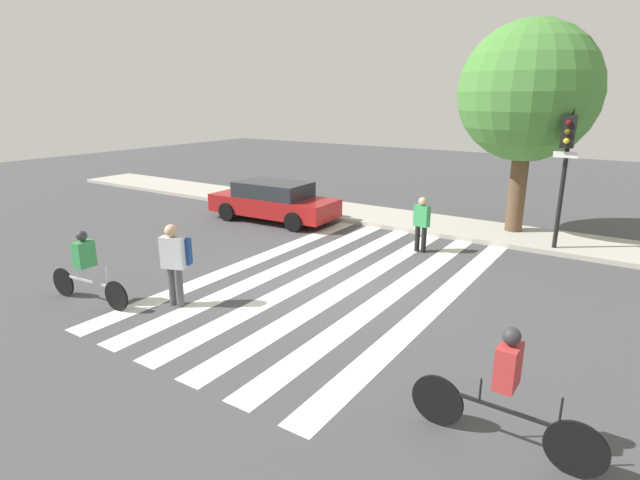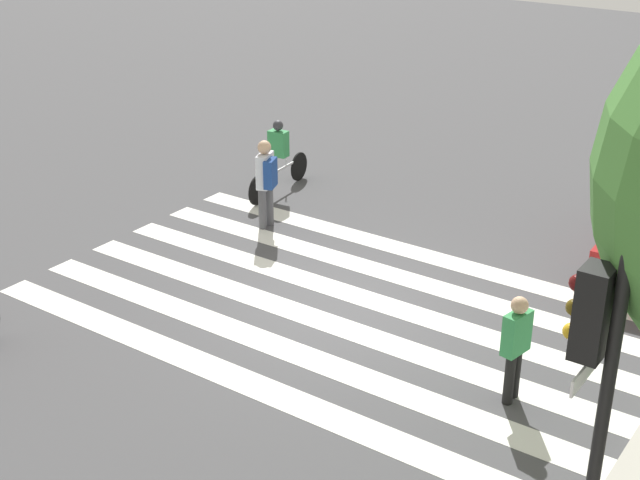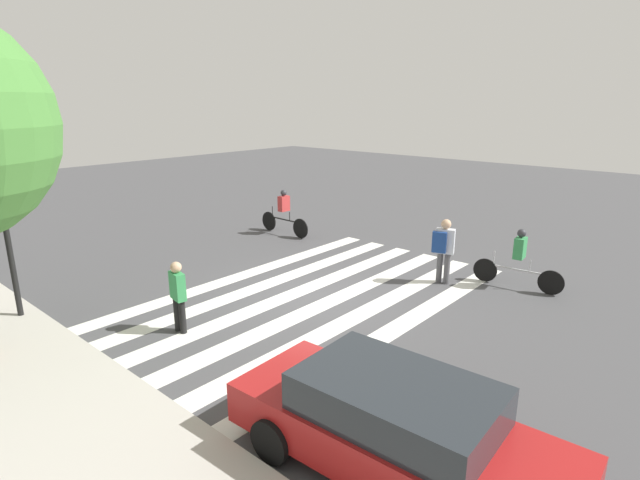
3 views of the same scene
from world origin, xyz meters
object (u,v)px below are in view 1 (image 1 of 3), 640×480
Objects in this scene: cyclist_near_curb at (86,265)px; cyclist_far_lane at (506,386)px; traffic_light at (566,153)px; street_tree at (528,93)px; pedestrian_adult_yellow_jacket at (175,259)px; car_parked_dark_suv at (273,201)px; pedestrian_child_with_backpack at (422,221)px.

cyclist_far_lane is (8.46, 0.18, 0.01)m from cyclist_near_curb.
cyclist_far_lane is (0.89, -9.04, -1.91)m from traffic_light.
street_tree reaches higher than traffic_light.
traffic_light is 1.72× the size of cyclist_near_curb.
pedestrian_adult_yellow_jacket is 0.76× the size of cyclist_near_curb.
car_parked_dark_suv is (-1.32, 7.86, -0.15)m from cyclist_near_curb.
traffic_light is at bearing 6.25° from car_parked_dark_suv.
cyclist_near_curb reaches higher than pedestrian_child_with_backpack.
pedestrian_child_with_backpack is at bearing -7.92° from car_parked_dark_suv.
street_tree is 5.09m from pedestrian_child_with_backpack.
street_tree is at bearing 17.98° from car_parked_dark_suv.
pedestrian_child_with_backpack is 6.91m from pedestrian_adult_yellow_jacket.
traffic_light is 0.86× the size of car_parked_dark_suv.
cyclist_near_curb reaches higher than car_parked_dark_suv.
car_parked_dark_suv is at bearing 5.31° from pedestrian_child_with_backpack.
car_parked_dark_suv is (-2.97, 6.88, -0.32)m from pedestrian_adult_yellow_jacket.
street_tree is at bearing -106.83° from pedestrian_child_with_backpack.
pedestrian_adult_yellow_jacket reaches higher than pedestrian_child_with_backpack.
street_tree is 1.38× the size of car_parked_dark_suv.
cyclist_near_curb is (-7.56, -9.22, -1.92)m from traffic_light.
cyclist_near_curb is 0.50× the size of car_parked_dark_suv.
pedestrian_adult_yellow_jacket is 6.85m from cyclist_far_lane.
pedestrian_child_with_backpack is 0.66× the size of cyclist_far_lane.
street_tree is at bearing -134.92° from pedestrian_adult_yellow_jacket.
street_tree is 4.08× the size of pedestrian_child_with_backpack.
pedestrian_child_with_backpack is at bearing -133.48° from pedestrian_adult_yellow_jacket.
pedestrian_child_with_backpack is (-1.74, -3.33, -3.44)m from street_tree.
car_parked_dark_suv is at bearing 94.02° from cyclist_near_curb.
cyclist_far_lane reaches higher than pedestrian_child_with_backpack.
cyclist_near_curb is at bearing -82.94° from car_parked_dark_suv.
pedestrian_adult_yellow_jacket is (-4.49, -9.66, -3.29)m from street_tree.
pedestrian_child_with_backpack is at bearing 120.80° from cyclist_far_lane.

